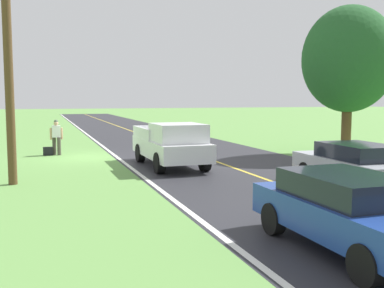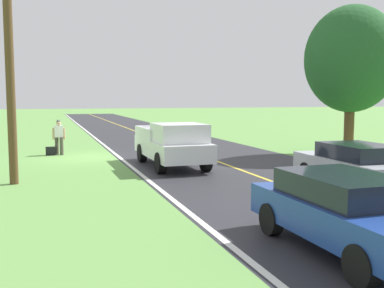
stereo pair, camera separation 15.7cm
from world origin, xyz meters
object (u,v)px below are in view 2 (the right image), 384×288
Objects in this scene: sedan_mid_oncoming at (355,165)px; sedan_ahead_same_lane at (348,211)px; hitchhiker_walking at (59,135)px; pickup_truck_passing at (173,143)px; suitcase_carried at (51,151)px; utility_pole_roadside at (10,64)px; tree_far_side_near at (351,59)px.

sedan_mid_oncoming is 6.26m from sedan_ahead_same_lane.
hitchhiker_walking is 17.23m from sedan_ahead_same_lane.
pickup_truck_passing reaches higher than sedan_mid_oncoming.
hitchhiker_walking is 3.80× the size of suitcase_carried.
suitcase_carried is at bearing -52.41° from sedan_mid_oncoming.
sedan_ahead_same_lane is at bearing 105.59° from hitchhiker_walking.
utility_pole_roadside is at bearing 18.44° from pickup_truck_passing.
tree_far_side_near is (-14.15, 4.25, 4.48)m from suitcase_carried.
suitcase_carried is at bearing -73.00° from sedan_ahead_same_lane.
hitchhiker_walking is 0.88m from suitcase_carried.
sedan_ahead_same_lane is 11.38m from utility_pole_roadside.
sedan_mid_oncoming is 0.57× the size of utility_pole_roadside.
hitchhiker_walking is 0.40× the size of sedan_ahead_same_lane.
sedan_mid_oncoming is 1.01× the size of sedan_ahead_same_lane.
suitcase_carried is 17.28m from sedan_ahead_same_lane.
suitcase_carried is 0.06× the size of utility_pole_roadside.
tree_far_side_near is 1.65× the size of sedan_ahead_same_lane.
hitchhiker_walking reaches higher than sedan_mid_oncoming.
suitcase_carried is 7.35m from pickup_truck_passing.
pickup_truck_passing reaches higher than sedan_ahead_same_lane.
pickup_truck_passing is (-4.32, 5.65, -0.01)m from hitchhiker_walking.
sedan_ahead_same_lane is 0.57× the size of utility_pole_roadside.
suitcase_carried is 14.67m from sedan_mid_oncoming.
utility_pole_roadside reaches higher than hitchhiker_walking.
sedan_mid_oncoming is 11.40m from utility_pole_roadside.
sedan_mid_oncoming is at bearing -128.45° from sedan_ahead_same_lane.
suitcase_carried is 0.10× the size of sedan_mid_oncoming.
suitcase_carried is (0.42, 0.08, -0.77)m from hitchhiker_walking.
utility_pole_roadside is at bearing 77.80° from hitchhiker_walking.
sedan_mid_oncoming and sedan_ahead_same_lane have the same top height.
tree_far_side_near reaches higher than sedan_mid_oncoming.
suitcase_carried is at bearing -16.73° from tree_far_side_near.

